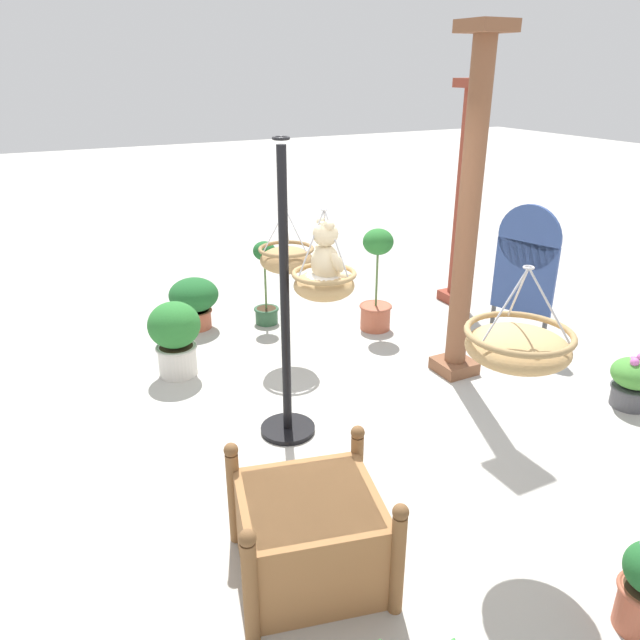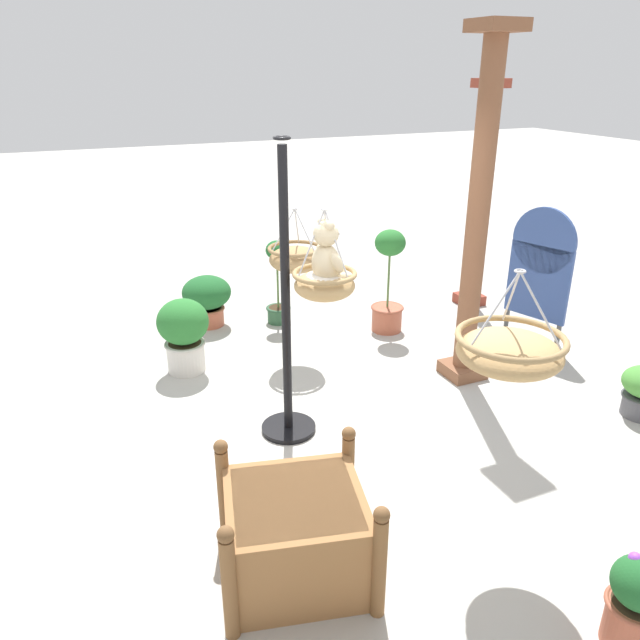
% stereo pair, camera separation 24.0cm
% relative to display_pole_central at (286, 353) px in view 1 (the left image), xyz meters
% --- Properties ---
extents(ground_plane, '(40.00, 40.00, 0.00)m').
position_rel_display_pole_central_xyz_m(ground_plane, '(0.22, 0.16, -0.70)').
color(ground_plane, '#ADAAA3').
extents(display_pole_central, '(0.44, 0.44, 2.31)m').
position_rel_display_pole_central_xyz_m(display_pole_central, '(0.00, 0.00, 0.00)').
color(display_pole_central, black).
rests_on(display_pole_central, ground).
extents(hanging_basket_with_teddy, '(0.48, 0.48, 0.67)m').
position_rel_display_pole_central_xyz_m(hanging_basket_with_teddy, '(0.15, 0.25, 0.58)').
color(hanging_basket_with_teddy, tan).
extents(teddy_bear, '(0.33, 0.30, 0.47)m').
position_rel_display_pole_central_xyz_m(teddy_bear, '(0.15, 0.27, 0.78)').
color(teddy_bear, beige).
extents(hanging_basket_left_high, '(0.54, 0.54, 0.62)m').
position_rel_display_pole_central_xyz_m(hanging_basket_left_high, '(-1.29, 0.59, 0.33)').
color(hanging_basket_left_high, '#A37F51').
extents(hanging_basket_right_low, '(0.60, 0.60, 0.57)m').
position_rel_display_pole_central_xyz_m(hanging_basket_right_low, '(1.65, 0.68, 0.61)').
color(hanging_basket_right_low, tan).
extents(greenhouse_pillar_left, '(0.31, 0.31, 2.62)m').
position_rel_display_pole_central_xyz_m(greenhouse_pillar_left, '(-1.77, 3.09, 0.56)').
color(greenhouse_pillar_left, brown).
rests_on(greenhouse_pillar_left, ground).
extents(greenhouse_pillar_right, '(0.37, 0.37, 3.09)m').
position_rel_display_pole_central_xyz_m(greenhouse_pillar_right, '(-0.22, 1.87, 0.79)').
color(greenhouse_pillar_right, brown).
rests_on(greenhouse_pillar_right, ground).
extents(wooden_planter_box, '(0.99, 1.02, 0.71)m').
position_rel_display_pole_central_xyz_m(wooden_planter_box, '(1.42, -0.50, -0.41)').
color(wooden_planter_box, olive).
rests_on(wooden_planter_box, ground).
extents(potted_plant_fern_front, '(0.29, 0.29, 0.97)m').
position_rel_display_pole_central_xyz_m(potted_plant_fern_front, '(-2.17, 0.71, -0.25)').
color(potted_plant_fern_front, '#2D5638').
rests_on(potted_plant_fern_front, ground).
extents(potted_plant_flowering_red, '(0.49, 0.49, 0.73)m').
position_rel_display_pole_central_xyz_m(potted_plant_flowering_red, '(-1.39, -0.53, -0.29)').
color(potted_plant_flowering_red, beige).
rests_on(potted_plant_flowering_red, ground).
extents(potted_plant_small_succulent, '(0.55, 0.55, 0.58)m').
position_rel_display_pole_central_xyz_m(potted_plant_small_succulent, '(-2.42, -0.05, -0.37)').
color(potted_plant_small_succulent, '#AD563D').
rests_on(potted_plant_small_succulent, ground).
extents(potted_plant_conical_shrub, '(0.37, 0.37, 1.15)m').
position_rel_display_pole_central_xyz_m(potted_plant_conical_shrub, '(-1.46, 1.74, -0.16)').
color(potted_plant_conical_shrub, '#AD563D').
rests_on(potted_plant_conical_shrub, ground).
extents(potted_plant_broad_leaf, '(0.39, 0.39, 0.49)m').
position_rel_display_pole_central_xyz_m(potted_plant_broad_leaf, '(0.99, 2.82, -0.46)').
color(potted_plant_broad_leaf, '#4C4C51').
rests_on(potted_plant_broad_leaf, ground).
extents(display_sign_board, '(0.66, 0.25, 1.47)m').
position_rel_display_pole_central_xyz_m(display_sign_board, '(-0.54, 2.98, 0.16)').
color(display_sign_board, '#334C8C').
rests_on(display_sign_board, ground).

